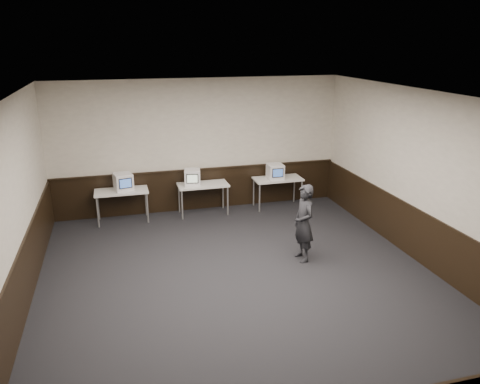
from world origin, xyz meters
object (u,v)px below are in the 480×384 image
emac_center (192,177)px  emac_right (275,172)px  emac_left (123,182)px  desk_left (121,193)px  person (304,223)px  desk_right (278,181)px  desk_center (203,187)px

emac_center → emac_right: 2.06m
emac_left → emac_center: 1.60m
desk_left → person: (3.27, -2.96, 0.07)m
emac_left → person: (3.21, -2.97, -0.20)m
desk_right → emac_left: 3.75m
emac_center → person: 3.39m
desk_center → emac_left: size_ratio=2.46×
emac_right → desk_left: bearing=-179.7°
desk_right → emac_left: emac_left is taller
desk_center → person: size_ratio=0.80×
emac_right → desk_center: bearing=179.6°
person → emac_left: bearing=-136.8°
desk_left → desk_center: bearing=0.0°
desk_left → emac_left: size_ratio=2.46×
desk_center → emac_right: size_ratio=2.91×
desk_right → desk_center: bearing=180.0°
desk_left → emac_left: bearing=13.7°
desk_left → person: person is taller
emac_right → person: bearing=-97.9°
desk_left → desk_right: 3.80m
emac_center → desk_left: bearing=-169.5°
person → desk_right: bearing=165.8°
emac_left → emac_right: bearing=-13.0°
desk_right → emac_center: 2.16m
emac_left → emac_center: size_ratio=1.08×
emac_left → emac_right: emac_left is taller
emac_center → person: bearing=-51.6°
desk_center → person: bearing=-65.2°
person → emac_center: bearing=-155.5°
desk_left → emac_center: emac_center is taller
desk_left → desk_right: same height
emac_left → emac_center: (1.60, 0.00, -0.01)m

